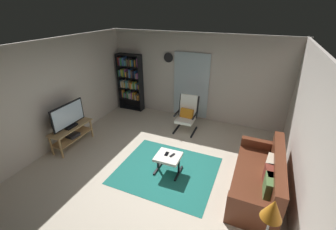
{
  "coord_description": "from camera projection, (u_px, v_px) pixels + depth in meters",
  "views": [
    {
      "loc": [
        1.84,
        -3.41,
        3.26
      ],
      "look_at": [
        0.04,
        0.77,
        1.02
      ],
      "focal_mm": 23.85,
      "sensor_mm": 36.0,
      "label": 1
    }
  ],
  "objects": [
    {
      "name": "ground_plane",
      "position": [
        152.0,
        170.0,
        4.9
      ],
      "size": [
        7.02,
        7.02,
        0.0
      ],
      "primitive_type": "plane",
      "color": "beige"
    },
    {
      "name": "wall_back",
      "position": [
        195.0,
        78.0,
        6.71
      ],
      "size": [
        5.6,
        0.06,
        2.6
      ],
      "primitive_type": "cube",
      "color": "beige",
      "rests_on": "ground"
    },
    {
      "name": "wall_left",
      "position": [
        49.0,
        97.0,
        5.28
      ],
      "size": [
        0.06,
        6.0,
        2.6
      ],
      "primitive_type": "cube",
      "color": "beige",
      "rests_on": "ground"
    },
    {
      "name": "wall_right",
      "position": [
        309.0,
        150.0,
        3.37
      ],
      "size": [
        0.06,
        6.0,
        2.6
      ],
      "primitive_type": "cube",
      "color": "beige",
      "rests_on": "ground"
    },
    {
      "name": "glass_door_panel",
      "position": [
        191.0,
        86.0,
        6.8
      ],
      "size": [
        1.1,
        0.01,
        2.0
      ],
      "primitive_type": "cube",
      "color": "silver"
    },
    {
      "name": "area_rug",
      "position": [
        167.0,
        170.0,
        4.9
      ],
      "size": [
        2.09,
        1.8,
        0.01
      ],
      "primitive_type": "cube",
      "color": "#1E6B61",
      "rests_on": "ground"
    },
    {
      "name": "tv_stand",
      "position": [
        72.0,
        133.0,
        5.64
      ],
      "size": [
        0.41,
        1.14,
        0.54
      ],
      "color": "tan",
      "rests_on": "ground"
    },
    {
      "name": "television",
      "position": [
        68.0,
        116.0,
        5.42
      ],
      "size": [
        0.2,
        0.96,
        0.62
      ],
      "color": "black",
      "rests_on": "tv_stand"
    },
    {
      "name": "bookshelf_near_tv",
      "position": [
        130.0,
        80.0,
        7.43
      ],
      "size": [
        0.83,
        0.3,
        1.87
      ],
      "color": "black",
      "rests_on": "ground"
    },
    {
      "name": "leather_sofa",
      "position": [
        260.0,
        179.0,
        4.22
      ],
      "size": [
        0.81,
        1.97,
        0.86
      ],
      "color": "#5C2C1A",
      "rests_on": "ground"
    },
    {
      "name": "lounge_armchair",
      "position": [
        187.0,
        113.0,
        6.29
      ],
      "size": [
        0.58,
        0.66,
        1.02
      ],
      "color": "black",
      "rests_on": "ground"
    },
    {
      "name": "ottoman",
      "position": [
        168.0,
        158.0,
        4.72
      ],
      "size": [
        0.53,
        0.49,
        0.42
      ],
      "color": "white",
      "rests_on": "ground"
    },
    {
      "name": "tv_remote",
      "position": [
        172.0,
        155.0,
        4.69
      ],
      "size": [
        0.08,
        0.15,
        0.02
      ],
      "primitive_type": "cube",
      "rotation": [
        0.0,
        0.0,
        -0.32
      ],
      "color": "black",
      "rests_on": "ottoman"
    },
    {
      "name": "cell_phone",
      "position": [
        167.0,
        154.0,
        4.74
      ],
      "size": [
        0.08,
        0.14,
        0.01
      ],
      "primitive_type": "cube",
      "rotation": [
        0.0,
        0.0,
        0.08
      ],
      "color": "black",
      "rests_on": "ottoman"
    },
    {
      "name": "floor_lamp_by_sofa",
      "position": [
        270.0,
        219.0,
        2.29
      ],
      "size": [
        0.22,
        0.22,
        1.55
      ],
      "color": "#A5A5AD",
      "rests_on": "ground"
    },
    {
      "name": "wall_clock",
      "position": [
        168.0,
        58.0,
        6.7
      ],
      "size": [
        0.29,
        0.03,
        0.29
      ],
      "color": "silver"
    }
  ]
}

